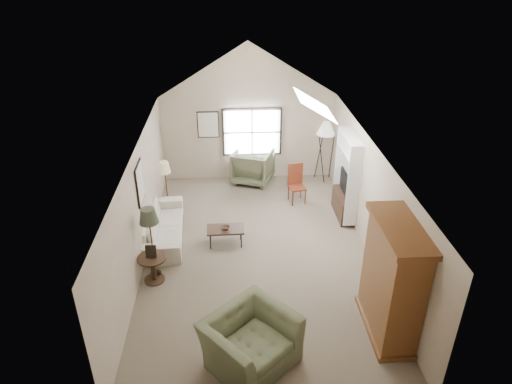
{
  "coord_description": "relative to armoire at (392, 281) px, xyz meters",
  "views": [
    {
      "loc": [
        -0.53,
        -8.42,
        6.15
      ],
      "look_at": [
        0.0,
        0.4,
        1.4
      ],
      "focal_mm": 32.0,
      "sensor_mm": 36.0,
      "label": 1
    }
  ],
  "objects": [
    {
      "name": "coffee_table",
      "position": [
        -2.88,
        2.86,
        -0.88
      ],
      "size": [
        0.86,
        0.49,
        0.43
      ],
      "primitive_type": "cube",
      "rotation": [
        0.0,
        0.0,
        0.02
      ],
      "color": "#332215",
      "rests_on": "ground"
    },
    {
      "name": "side_table",
      "position": [
        -4.38,
        1.63,
        -0.81
      ],
      "size": [
        0.62,
        0.62,
        0.59
      ],
      "primitive_type": "cylinder",
      "rotation": [
        0.0,
        0.0,
        0.06
      ],
      "color": "#312114",
      "rests_on": "ground"
    },
    {
      "name": "bowl",
      "position": [
        -2.88,
        2.86,
        -0.64
      ],
      "size": [
        0.21,
        0.21,
        0.05
      ],
      "primitive_type": "imported",
      "rotation": [
        0.0,
        0.0,
        0.02
      ],
      "color": "#382017",
      "rests_on": "coffee_table"
    },
    {
      "name": "tv_panel",
      "position": [
        0.14,
        4.0,
        -0.18
      ],
      "size": [
        0.05,
        0.9,
        0.55
      ],
      "primitive_type": "cube",
      "color": "black",
      "rests_on": "media_console"
    },
    {
      "name": "tripod_lamp",
      "position": [
        0.02,
        6.1,
        -0.18
      ],
      "size": [
        0.58,
        0.58,
        1.83
      ],
      "primitive_type": null,
      "rotation": [
        0.0,
        0.0,
        -0.09
      ],
      "color": "silver",
      "rests_on": "ground"
    },
    {
      "name": "side_chair",
      "position": [
        -0.95,
        4.78,
        -0.56
      ],
      "size": [
        0.49,
        0.49,
        1.07
      ],
      "primitive_type": "cube",
      "rotation": [
        0.0,
        0.0,
        0.2
      ],
      "color": "brown",
      "rests_on": "ground"
    },
    {
      "name": "armchair_near",
      "position": [
        -2.48,
        -0.6,
        -0.65
      ],
      "size": [
        1.84,
        1.82,
        0.9
      ],
      "primitive_type": "imported",
      "rotation": [
        0.0,
        0.0,
        0.72
      ],
      "color": "#596043",
      "rests_on": "ground"
    },
    {
      "name": "window",
      "position": [
        -2.08,
        6.36,
        0.35
      ],
      "size": [
        1.72,
        0.08,
        1.42
      ],
      "primitive_type": "cube",
      "color": "black",
      "rests_on": "room_shell"
    },
    {
      "name": "dark_lamp",
      "position": [
        -4.38,
        1.83,
        -0.28
      ],
      "size": [
        0.42,
        0.42,
        1.64
      ],
      "primitive_type": null,
      "rotation": [
        0.0,
        0.0,
        0.06
      ],
      "color": "#282C1F",
      "rests_on": "ground"
    },
    {
      "name": "room_shell",
      "position": [
        -2.18,
        2.4,
        2.11
      ],
      "size": [
        5.01,
        8.01,
        4.0
      ],
      "color": "#6F614F",
      "rests_on": "ground"
    },
    {
      "name": "armoire",
      "position": [
        0.0,
        0.0,
        0.0
      ],
      "size": [
        0.6,
        1.5,
        2.2
      ],
      "primitive_type": "cube",
      "color": "brown",
      "rests_on": "ground"
    },
    {
      "name": "media_console",
      "position": [
        0.14,
        4.0,
        -0.8
      ],
      "size": [
        0.34,
        1.18,
        0.6
      ],
      "primitive_type": "cube",
      "color": "#382316",
      "rests_on": "ground"
    },
    {
      "name": "sofa",
      "position": [
        -4.38,
        3.23,
        -0.76
      ],
      "size": [
        1.06,
        2.41,
        0.69
      ],
      "primitive_type": "imported",
      "rotation": [
        0.0,
        0.0,
        1.63
      ],
      "color": "beige",
      "rests_on": "ground"
    },
    {
      "name": "tan_lamp",
      "position": [
        -4.38,
        4.43,
        -0.36
      ],
      "size": [
        0.31,
        0.31,
        1.47
      ],
      "primitive_type": null,
      "rotation": [
        0.0,
        0.0,
        0.06
      ],
      "color": "tan",
      "rests_on": "ground"
    },
    {
      "name": "armchair_far",
      "position": [
        -2.06,
        6.1,
        -0.6
      ],
      "size": [
        1.38,
        1.4,
        1.0
      ],
      "primitive_type": "imported",
      "rotation": [
        0.0,
        0.0,
        2.78
      ],
      "color": "#5C6245",
      "rests_on": "ground"
    },
    {
      "name": "tv_alcove",
      "position": [
        0.16,
        4.0,
        0.05
      ],
      "size": [
        0.32,
        1.3,
        2.1
      ],
      "primitive_type": "cube",
      "color": "white",
      "rests_on": "ground"
    },
    {
      "name": "skylight",
      "position": [
        -0.88,
        3.3,
        2.12
      ],
      "size": [
        0.8,
        1.2,
        0.52
      ],
      "primitive_type": null,
      "color": "white",
      "rests_on": "room_shell"
    },
    {
      "name": "wall_art",
      "position": [
        -4.06,
        4.34,
        0.63
      ],
      "size": [
        1.97,
        3.71,
        0.88
      ],
      "color": "black",
      "rests_on": "room_shell"
    }
  ]
}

